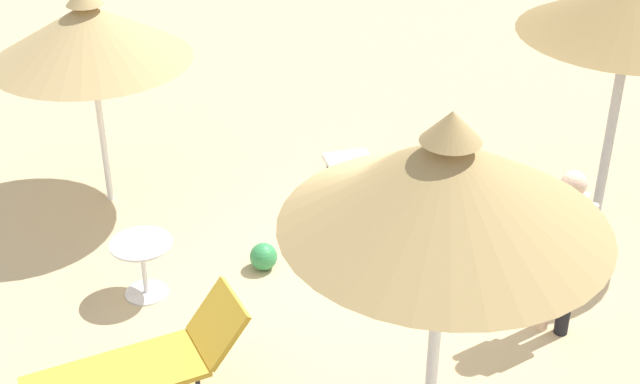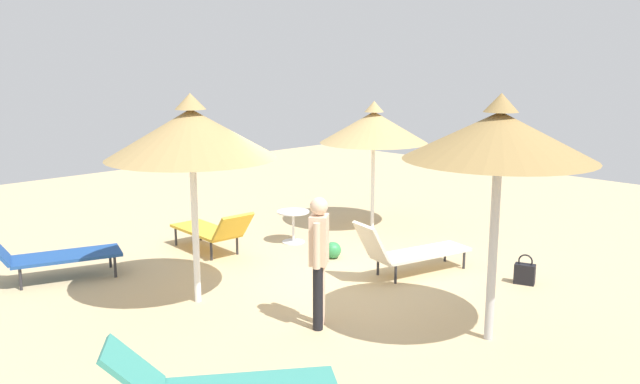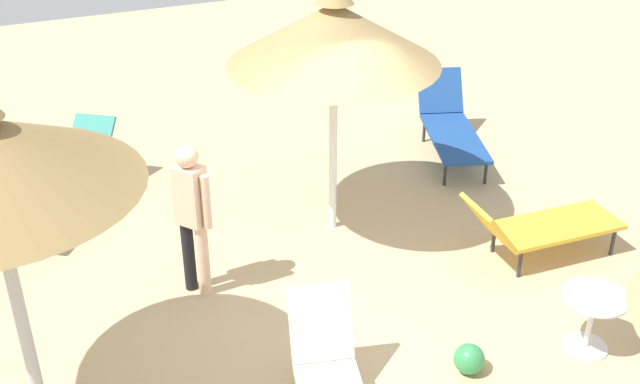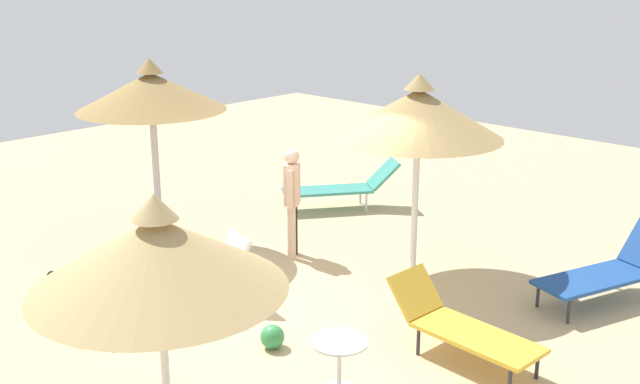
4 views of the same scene
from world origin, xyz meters
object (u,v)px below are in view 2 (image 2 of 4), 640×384
object	(u,v)px
handbag	(525,273)
side_table_round	(293,221)
lounge_chair_edge	(218,384)
person_standing_center	(319,253)
lounge_chair_near_right	(212,230)
parasol_umbrella_back	(499,136)
lounge_chair_far_left	(409,250)
parasol_umbrella_front	(191,134)
beach_ball	(333,250)
parasol_umbrella_far_right	(374,127)
lounge_chair_near_left	(47,253)

from	to	relation	value
handbag	side_table_round	bearing A→B (deg)	13.34
lounge_chair_edge	side_table_round	bearing A→B (deg)	-48.43
lounge_chair_edge	person_standing_center	bearing A→B (deg)	-66.20
lounge_chair_near_right	parasol_umbrella_back	bearing A→B (deg)	-176.69
lounge_chair_far_left	lounge_chair_edge	xyz separation A→B (m)	(-1.48, 4.76, 0.03)
lounge_chair_far_left	handbag	bearing A→B (deg)	-148.46
lounge_chair_edge	handbag	size ratio (longest dim) A/B	4.34
parasol_umbrella_front	side_table_round	bearing A→B (deg)	-66.61
parasol_umbrella_back	side_table_round	distance (m)	5.45
beach_ball	parasol_umbrella_back	bearing A→B (deg)	164.88
side_table_round	beach_ball	bearing A→B (deg)	171.95
parasol_umbrella_front	side_table_round	xyz separation A→B (m)	(1.30, -3.02, -1.99)
parasol_umbrella_far_right	lounge_chair_near_right	world-z (taller)	parasol_umbrella_far_right
parasol_umbrella_front	handbag	size ratio (longest dim) A/B	6.24
beach_ball	lounge_chair_edge	bearing A→B (deg)	123.07
handbag	beach_ball	world-z (taller)	handbag
lounge_chair_far_left	lounge_chair_edge	distance (m)	4.99
lounge_chair_edge	parasol_umbrella_far_right	bearing A→B (deg)	-59.63
lounge_chair_near_right	lounge_chair_near_left	size ratio (longest dim) A/B	0.88
lounge_chair_near_left	lounge_chair_near_right	bearing A→B (deg)	-101.59
parasol_umbrella_back	parasol_umbrella_far_right	xyz separation A→B (m)	(4.63, -3.14, -0.45)
parasol_umbrella_back	person_standing_center	world-z (taller)	parasol_umbrella_back
parasol_umbrella_back	lounge_chair_edge	bearing A→B (deg)	78.44
handbag	lounge_chair_near_right	bearing A→B (deg)	27.67
handbag	side_table_round	world-z (taller)	side_table_round
lounge_chair_far_left	parasol_umbrella_front	bearing A→B (deg)	65.87
handbag	parasol_umbrella_front	bearing A→B (deg)	54.11
side_table_round	lounge_chair_near_left	bearing A→B (deg)	75.72
lounge_chair_near_left	person_standing_center	world-z (taller)	person_standing_center
beach_ball	person_standing_center	bearing A→B (deg)	130.94
lounge_chair_far_left	person_standing_center	world-z (taller)	person_standing_center
parasol_umbrella_far_right	person_standing_center	xyz separation A→B (m)	(-2.90, 4.38, -1.08)
lounge_chair_near_left	person_standing_center	distance (m)	4.62
lounge_chair_far_left	lounge_chair_edge	size ratio (longest dim) A/B	1.02
lounge_chair_far_left	lounge_chair_near_right	world-z (taller)	lounge_chair_far_left
side_table_round	parasol_umbrella_far_right	bearing A→B (deg)	-97.43
parasol_umbrella_back	beach_ball	size ratio (longest dim) A/B	10.42
beach_ball	lounge_chair_near_left	bearing A→B (deg)	60.34
parasol_umbrella_far_right	parasol_umbrella_front	world-z (taller)	parasol_umbrella_front
parasol_umbrella_back	lounge_chair_edge	size ratio (longest dim) A/B	1.47
parasol_umbrella_front	lounge_chair_edge	bearing A→B (deg)	149.57
person_standing_center	lounge_chair_edge	bearing A→B (deg)	113.80
lounge_chair_edge	lounge_chair_near_right	xyz separation A→B (m)	(4.68, -3.22, -0.01)
parasol_umbrella_back	handbag	bearing A→B (deg)	-72.56
parasol_umbrella_far_right	parasol_umbrella_front	bearing A→B (deg)	101.85
parasol_umbrella_front	lounge_chair_near_right	xyz separation A→B (m)	(1.81, -1.54, -1.98)
person_standing_center	beach_ball	world-z (taller)	person_standing_center
lounge_chair_near_left	handbag	xyz separation A→B (m)	(-5.28, -5.19, -0.28)
parasol_umbrella_front	lounge_chair_near_right	distance (m)	3.10
person_standing_center	parasol_umbrella_front	bearing A→B (deg)	18.36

